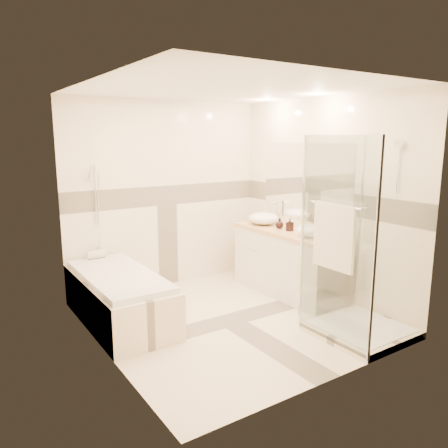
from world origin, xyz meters
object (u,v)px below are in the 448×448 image
shower_enclosure (349,288)px  vessel_sink_far (312,231)px  bathtub (119,295)px  amenity_bottle_a (290,225)px  vanity (288,262)px  amenity_bottle_b (280,223)px  vessel_sink_near (264,218)px

shower_enclosure → vessel_sink_far: size_ratio=5.59×
bathtub → amenity_bottle_a: 2.25m
bathtub → vanity: 2.18m
bathtub → shower_enclosure: bearing=-41.1°
shower_enclosure → amenity_bottle_a: bearing=77.5°
vanity → vessel_sink_far: (-0.02, -0.43, 0.50)m
vessel_sink_far → amenity_bottle_a: bearing=90.0°
shower_enclosure → amenity_bottle_b: bearing=79.1°
amenity_bottle_a → amenity_bottle_b: (0.00, 0.20, -0.01)m
vanity → amenity_bottle_a: 0.51m
amenity_bottle_a → vessel_sink_far: bearing=-90.0°
amenity_bottle_a → amenity_bottle_b: bearing=90.0°
vessel_sink_far → amenity_bottle_a: (0.00, 0.39, 0.01)m
vessel_sink_far → amenity_bottle_a: 0.39m
shower_enclosure → amenity_bottle_b: 1.51m
bathtub → amenity_bottle_a: amenity_bottle_a is taller
vanity → bathtub: bearing=170.8°
vessel_sink_far → amenity_bottle_a: amenity_bottle_a is taller
vanity → amenity_bottle_b: (-0.02, 0.15, 0.49)m
bathtub → amenity_bottle_b: (2.13, -0.20, 0.61)m
amenity_bottle_a → amenity_bottle_b: amenity_bottle_a is taller
bathtub → vessel_sink_far: 2.35m
vessel_sink_far → vessel_sink_near: bearing=90.0°
vessel_sink_near → amenity_bottle_b: (0.00, -0.33, -0.02)m
shower_enclosure → amenity_bottle_b: (0.27, 1.42, 0.41)m
amenity_bottle_b → bathtub: bearing=174.7°
bathtub → amenity_bottle_b: amenity_bottle_b is taller
vessel_sink_far → amenity_bottle_b: vessel_sink_far is taller
shower_enclosure → amenity_bottle_a: (0.27, 1.23, 0.43)m
vanity → amenity_bottle_b: size_ratio=12.02×
shower_enclosure → vessel_sink_near: 1.83m
amenity_bottle_b → vessel_sink_near: bearing=90.0°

